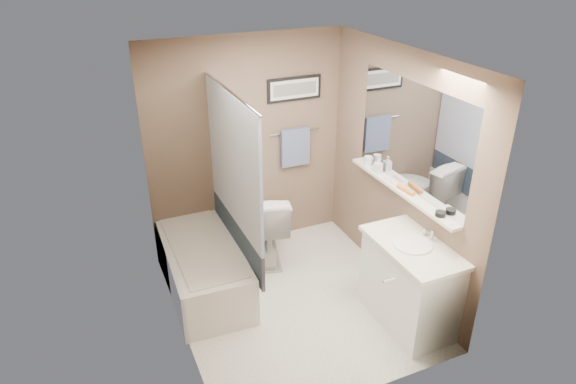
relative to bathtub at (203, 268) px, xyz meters
name	(u,v)px	position (x,y,z in m)	size (l,w,h in m)	color
ground	(294,301)	(0.75, -0.57, -0.25)	(2.50, 2.50, 0.00)	silver
ceiling	(296,60)	(0.75, -0.57, 2.13)	(2.20, 2.50, 0.04)	white
wall_back	(248,147)	(0.75, 0.66, 0.95)	(2.20, 0.04, 2.40)	brown
wall_front	(368,268)	(0.75, -1.80, 0.95)	(2.20, 0.04, 2.40)	brown
wall_left	(174,218)	(-0.33, -0.57, 0.95)	(0.04, 2.50, 2.40)	brown
wall_right	(397,173)	(1.83, -0.57, 0.95)	(0.04, 2.50, 2.40)	brown
tile_surround	(163,213)	(-0.34, -0.07, 0.75)	(0.02, 1.55, 2.00)	#C5B995
curtain_rod	(229,91)	(0.35, -0.07, 1.80)	(0.02, 0.02, 1.55)	silver
curtain_upper	(233,160)	(0.35, -0.07, 1.15)	(0.03, 1.45, 1.28)	white
curtain_lower	(237,236)	(0.35, -0.07, 0.33)	(0.03, 1.45, 0.36)	#2A3A4F
mirror	(412,137)	(1.84, -0.72, 1.37)	(0.02, 1.60, 1.00)	silver
shelf	(401,190)	(1.79, -0.72, 0.85)	(0.12, 1.60, 0.03)	silver
towel_bar	(295,132)	(1.30, 0.64, 1.05)	(0.02, 0.02, 0.60)	silver
towel	(295,147)	(1.30, 0.62, 0.87)	(0.34, 0.05, 0.44)	#8696C4
art_frame	(294,89)	(1.30, 0.66, 1.53)	(0.62, 0.03, 0.26)	black
art_mat	(295,89)	(1.30, 0.64, 1.53)	(0.56, 0.00, 0.20)	white
art_image	(295,89)	(1.30, 0.64, 1.53)	(0.50, 0.00, 0.13)	#595959
door	(430,273)	(1.30, -1.82, 0.75)	(0.80, 0.02, 2.00)	silver
door_handle	(389,280)	(0.97, -1.76, 0.75)	(0.02, 0.02, 0.10)	silver
bathtub	(203,268)	(0.00, 0.00, 0.00)	(0.70, 1.50, 0.50)	silver
tub_rim	(201,247)	(0.00, 0.00, 0.25)	(0.56, 1.36, 0.02)	beige
toilet	(265,224)	(0.79, 0.28, 0.17)	(0.47, 0.82, 0.84)	silver
vanity	(409,285)	(1.60, -1.24, 0.15)	(0.50, 0.90, 0.80)	white
countertop	(413,247)	(1.59, -1.24, 0.57)	(0.54, 0.96, 0.04)	white
sink_basin	(413,244)	(1.58, -1.24, 0.60)	(0.34, 0.34, 0.01)	white
faucet_spout	(432,235)	(1.78, -1.24, 0.64)	(0.02, 0.02, 0.10)	silver
faucet_knob	(425,232)	(1.78, -1.14, 0.62)	(0.05, 0.05, 0.05)	silver
candle_bowl_near	(440,214)	(1.79, -1.30, 0.89)	(0.09, 0.09, 0.04)	black
hair_brush_front	(406,190)	(1.79, -0.80, 0.89)	(0.04, 0.04, 0.22)	orange
pink_comb	(389,180)	(1.79, -0.53, 0.87)	(0.03, 0.16, 0.01)	#FF9BC4
glass_jar	(368,161)	(1.79, -0.13, 0.92)	(0.08, 0.08, 0.10)	silver
soap_bottle	(378,165)	(1.79, -0.32, 0.94)	(0.07, 0.07, 0.15)	#999999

